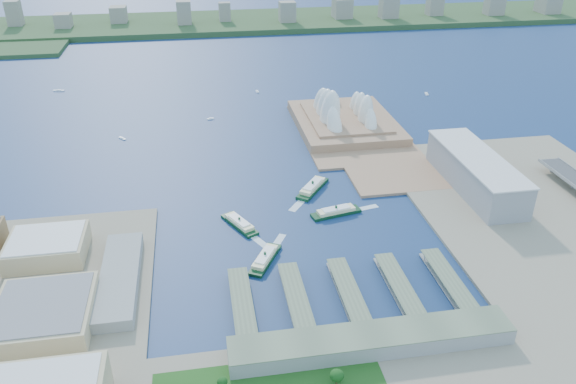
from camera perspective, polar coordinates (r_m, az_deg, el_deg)
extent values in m
plane|color=#10284B|center=(511.65, 2.37, -5.58)|extent=(3000.00, 3000.00, 0.00)
cube|color=#997154|center=(758.90, 6.36, 6.13)|extent=(135.00, 220.00, 3.00)
cube|color=#2D4926|center=(1425.93, -6.01, 16.78)|extent=(2200.00, 260.00, 12.00)
cube|color=gray|center=(630.32, 18.50, 1.91)|extent=(45.00, 155.00, 35.00)
cube|color=gray|center=(407.14, 8.53, -14.72)|extent=(200.00, 28.00, 12.00)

